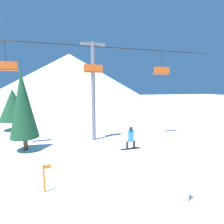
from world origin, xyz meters
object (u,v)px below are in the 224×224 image
(snow_ramp, at_px, (138,171))
(snowboarder, at_px, (131,138))
(pine_tree_near, at_px, (23,105))
(trail_marker, at_px, (44,177))

(snow_ramp, height_order, snowboarder, snowboarder)
(pine_tree_near, bearing_deg, snowboarder, -40.62)
(pine_tree_near, height_order, trail_marker, pine_tree_near)
(snow_ramp, distance_m, snowboarder, 2.02)
(snow_ramp, bearing_deg, trail_marker, 173.14)
(snow_ramp, relative_size, trail_marker, 2.88)
(snowboarder, height_order, pine_tree_near, pine_tree_near)
(snowboarder, relative_size, pine_tree_near, 0.21)
(snow_ramp, distance_m, pine_tree_near, 10.57)
(snowboarder, xyz_separation_m, pine_tree_near, (-7.02, 6.02, 1.61))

